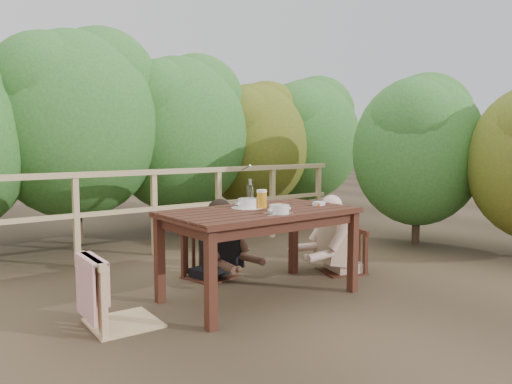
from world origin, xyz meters
TOP-DOWN VIEW (x-y plane):
  - ground at (0.00, 0.00)m, footprint 60.00×60.00m
  - table at (0.00, 0.00)m, footprint 1.60×0.90m
  - chair_left at (-1.18, 0.10)m, footprint 0.52×0.52m
  - chair_far at (-0.01, 0.77)m, footprint 0.51×0.51m
  - chair_right at (1.17, 0.13)m, footprint 0.53×0.53m
  - woman at (-0.01, 0.79)m, footprint 0.60×0.68m
  - diner_right at (1.20, 0.13)m, footprint 0.78×0.71m
  - railing at (0.00, 2.00)m, footprint 5.60×0.10m
  - hedge_row at (0.40, 3.20)m, footprint 6.60×1.60m
  - shrub_side at (3.20, -0.15)m, footprint 1.40×2.20m
  - soup_near at (-0.04, -0.30)m, footprint 0.26×0.26m
  - soup_far at (-0.01, 0.16)m, footprint 0.29×0.29m
  - bread_roll at (0.05, -0.18)m, footprint 0.14×0.11m
  - beer_glass at (0.08, 0.07)m, footprint 0.09×0.09m
  - bottle at (0.03, 0.18)m, footprint 0.06×0.06m
  - tumbler at (0.16, -0.18)m, footprint 0.06×0.06m
  - butter_tub at (0.59, -0.11)m, footprint 0.13×0.11m

SIDE VIEW (x-z plane):
  - ground at x=0.00m, z-range 0.00..0.00m
  - table at x=0.00m, z-range 0.00..0.74m
  - chair_right at x=1.17m, z-range 0.00..0.84m
  - chair_far at x=-0.01m, z-range 0.00..0.87m
  - chair_left at x=-1.18m, z-range 0.00..0.99m
  - railing at x=0.00m, z-range 0.00..1.01m
  - woman at x=-0.01m, z-range 0.00..1.19m
  - diner_right at x=1.20m, z-range 0.00..1.31m
  - butter_tub at x=0.59m, z-range 0.74..0.79m
  - tumbler at x=0.16m, z-range 0.74..0.81m
  - bread_roll at x=0.05m, z-range 0.74..0.82m
  - soup_near at x=-0.04m, z-range 0.74..0.83m
  - soup_far at x=-0.01m, z-range 0.74..0.84m
  - beer_glass at x=0.08m, z-range 0.74..0.91m
  - bottle at x=0.03m, z-range 0.74..1.00m
  - shrub_side at x=3.20m, z-range 0.00..2.90m
  - hedge_row at x=0.40m, z-range 0.00..3.80m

